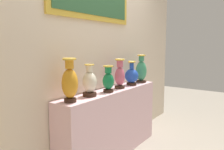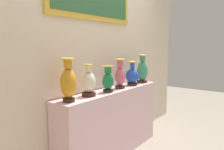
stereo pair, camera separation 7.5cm
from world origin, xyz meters
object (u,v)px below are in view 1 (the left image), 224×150
(vase_rose, at_px, (120,75))
(vase_sapphire, at_px, (132,76))
(vase_emerald, at_px, (108,80))
(vase_amber, at_px, (70,82))
(vase_ivory, at_px, (90,83))
(vase_jade, at_px, (141,70))

(vase_rose, distance_m, vase_sapphire, 0.30)
(vase_emerald, bearing_deg, vase_sapphire, 1.89)
(vase_amber, height_order, vase_ivory, vase_amber)
(vase_ivory, bearing_deg, vase_sapphire, -1.28)
(vase_sapphire, distance_m, vase_jade, 0.29)
(vase_amber, relative_size, vase_emerald, 1.37)
(vase_emerald, bearing_deg, vase_amber, 177.45)
(vase_ivory, xyz_separation_m, vase_emerald, (0.29, -0.04, -0.01))
(vase_emerald, relative_size, vase_jade, 0.77)
(vase_ivory, bearing_deg, vase_emerald, -7.47)
(vase_emerald, distance_m, vase_rose, 0.28)
(vase_amber, relative_size, vase_ivory, 1.23)
(vase_emerald, distance_m, vase_jade, 0.86)
(vase_amber, height_order, vase_jade, vase_amber)
(vase_jade, bearing_deg, vase_amber, 179.78)
(vase_rose, bearing_deg, vase_ivory, 178.36)
(vase_jade, bearing_deg, vase_ivory, 179.12)
(vase_rose, relative_size, vase_jade, 0.92)
(vase_emerald, bearing_deg, vase_jade, 1.38)
(vase_ivory, relative_size, vase_emerald, 1.11)
(vase_rose, bearing_deg, vase_emerald, -175.51)
(vase_amber, relative_size, vase_sapphire, 1.29)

